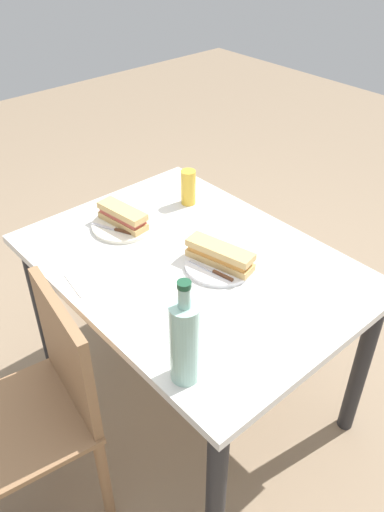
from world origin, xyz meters
TOP-DOWN VIEW (x-y plane):
  - ground_plane at (0.00, 0.00)m, footprint 8.00×8.00m
  - dining_table at (0.00, 0.00)m, footprint 1.17×0.86m
  - chair_far at (-0.01, 0.63)m, footprint 0.45×0.45m
  - plate_near at (0.33, 0.05)m, footprint 0.24×0.24m
  - baguette_sandwich_near at (0.33, 0.05)m, footprint 0.22×0.10m
  - knife_near at (0.32, 0.10)m, footprint 0.17×0.08m
  - plate_far at (-0.09, -0.05)m, footprint 0.24×0.24m
  - baguette_sandwich_far at (-0.09, -0.05)m, footprint 0.25×0.12m
  - knife_far at (-0.11, 0.00)m, footprint 0.18×0.04m
  - water_bottle at (-0.37, 0.35)m, footprint 0.08×0.08m
  - beer_glass at (0.31, -0.25)m, footprint 0.06×0.06m
  - paper_napkin at (0.14, 0.32)m, footprint 0.16×0.16m

SIDE VIEW (x-z plane):
  - ground_plane at x=0.00m, z-range 0.00..0.00m
  - chair_far at x=-0.01m, z-range 0.06..0.92m
  - dining_table at x=0.00m, z-range 0.26..0.98m
  - paper_napkin at x=0.14m, z-range 0.72..0.73m
  - plate_near at x=0.33m, z-range 0.72..0.74m
  - plate_far at x=-0.09m, z-range 0.72..0.74m
  - knife_near at x=0.32m, z-range 0.74..0.75m
  - knife_far at x=-0.11m, z-range 0.74..0.75m
  - baguette_sandwich_near at x=0.33m, z-range 0.74..0.81m
  - baguette_sandwich_far at x=-0.09m, z-range 0.74..0.81m
  - beer_glass at x=0.31m, z-range 0.72..0.87m
  - water_bottle at x=-0.37m, z-range 0.69..1.02m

